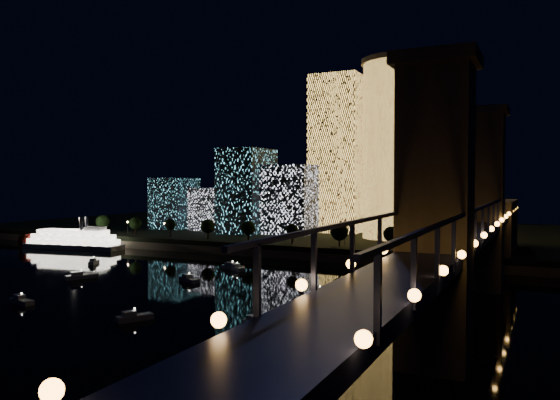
% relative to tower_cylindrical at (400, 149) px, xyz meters
% --- Properties ---
extents(ground, '(520.00, 520.00, 0.00)m').
position_rel_tower_cylindrical_xyz_m(ground, '(-23.02, -128.79, -44.00)').
color(ground, black).
rests_on(ground, ground).
extents(far_bank, '(420.00, 160.00, 5.00)m').
position_rel_tower_cylindrical_xyz_m(far_bank, '(-23.02, 31.21, -41.50)').
color(far_bank, black).
rests_on(far_bank, ground).
extents(seawall, '(420.00, 6.00, 3.00)m').
position_rel_tower_cylindrical_xyz_m(seawall, '(-23.02, -46.79, -42.50)').
color(seawall, '#6B5E4C').
rests_on(seawall, ground).
extents(tower_cylindrical, '(34.00, 34.00, 77.76)m').
position_rel_tower_cylindrical_xyz_m(tower_cylindrical, '(0.00, 0.00, 0.00)').
color(tower_cylindrical, '#EBAF4B').
rests_on(tower_cylindrical, far_bank).
extents(tower_rectangular, '(24.03, 24.03, 76.45)m').
position_rel_tower_cylindrical_xyz_m(tower_rectangular, '(-34.73, 17.82, -0.78)').
color(tower_rectangular, '#EBAF4B').
rests_on(tower_rectangular, far_bank).
extents(midrise_blocks, '(88.58, 29.94, 40.61)m').
position_rel_tower_cylindrical_xyz_m(midrise_blocks, '(-78.11, -3.33, -22.60)').
color(midrise_blocks, white).
rests_on(midrise_blocks, far_bank).
extents(truss_bridge, '(13.00, 266.00, 50.00)m').
position_rel_tower_cylindrical_xyz_m(truss_bridge, '(41.97, -125.07, -27.76)').
color(truss_bridge, navy).
rests_on(truss_bridge, ground).
extents(riverboat, '(49.84, 17.45, 14.73)m').
position_rel_tower_cylindrical_xyz_m(riverboat, '(-131.42, -62.93, -40.22)').
color(riverboat, silver).
rests_on(riverboat, ground).
extents(motorboats, '(119.78, 74.12, 2.78)m').
position_rel_tower_cylindrical_xyz_m(motorboats, '(-35.59, -114.46, -43.19)').
color(motorboats, silver).
rests_on(motorboats, ground).
extents(esplanade_trees, '(166.45, 6.69, 8.85)m').
position_rel_tower_cylindrical_xyz_m(esplanade_trees, '(-51.26, -40.79, -33.53)').
color(esplanade_trees, black).
rests_on(esplanade_trees, far_bank).
extents(street_lamps, '(132.70, 0.70, 5.65)m').
position_rel_tower_cylindrical_xyz_m(street_lamps, '(-57.02, -34.79, -34.98)').
color(street_lamps, black).
rests_on(street_lamps, far_bank).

